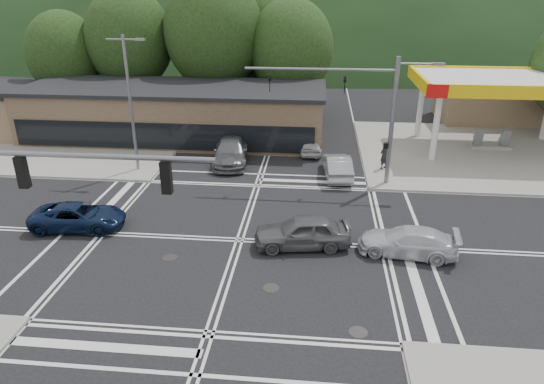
# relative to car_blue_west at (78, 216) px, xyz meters

# --- Properties ---
(ground) EXTENTS (120.00, 120.00, 0.00)m
(ground) POSITION_rel_car_blue_west_xyz_m (8.61, -0.50, -0.67)
(ground) COLOR black
(ground) RESTS_ON ground
(sidewalk_ne) EXTENTS (16.00, 16.00, 0.15)m
(sidewalk_ne) POSITION_rel_car_blue_west_xyz_m (23.61, 14.50, -0.59)
(sidewalk_ne) COLOR gray
(sidewalk_ne) RESTS_ON ground
(sidewalk_nw) EXTENTS (16.00, 16.00, 0.15)m
(sidewalk_nw) POSITION_rel_car_blue_west_xyz_m (-6.39, 14.50, -0.59)
(sidewalk_nw) COLOR gray
(sidewalk_nw) RESTS_ON ground
(gas_station_canopy) EXTENTS (12.32, 8.34, 5.75)m
(gas_station_canopy) POSITION_rel_car_blue_west_xyz_m (25.59, 15.49, 4.37)
(gas_station_canopy) COLOR silver
(gas_station_canopy) RESTS_ON ground
(convenience_store) EXTENTS (10.00, 6.00, 3.80)m
(convenience_store) POSITION_rel_car_blue_west_xyz_m (28.61, 24.50, 1.23)
(convenience_store) COLOR #846B4F
(convenience_store) RESTS_ON ground
(commercial_row) EXTENTS (24.00, 8.00, 4.00)m
(commercial_row) POSITION_rel_car_blue_west_xyz_m (0.61, 16.50, 1.33)
(commercial_row) COLOR brown
(commercial_row) RESTS_ON ground
(hill_north) EXTENTS (252.00, 126.00, 140.00)m
(hill_north) POSITION_rel_car_blue_west_xyz_m (8.61, 89.50, -0.67)
(hill_north) COLOR black
(hill_north) RESTS_ON ground
(tree_n_a) EXTENTS (8.00, 8.00, 11.75)m
(tree_n_a) POSITION_rel_car_blue_west_xyz_m (-5.39, 23.50, 6.47)
(tree_n_a) COLOR #382619
(tree_n_a) RESTS_ON ground
(tree_n_b) EXTENTS (9.00, 9.00, 12.98)m
(tree_n_b) POSITION_rel_car_blue_west_xyz_m (2.61, 23.50, 7.12)
(tree_n_b) COLOR #382619
(tree_n_b) RESTS_ON ground
(tree_n_c) EXTENTS (7.60, 7.60, 10.87)m
(tree_n_c) POSITION_rel_car_blue_west_xyz_m (9.61, 23.50, 5.82)
(tree_n_c) COLOR #382619
(tree_n_c) RESTS_ON ground
(tree_n_d) EXTENTS (6.80, 6.80, 9.76)m
(tree_n_d) POSITION_rel_car_blue_west_xyz_m (-11.39, 22.50, 5.17)
(tree_n_d) COLOR #382619
(tree_n_d) RESTS_ON ground
(tree_n_e) EXTENTS (8.40, 8.40, 11.98)m
(tree_n_e) POSITION_rel_car_blue_west_xyz_m (6.61, 27.50, 6.47)
(tree_n_e) COLOR #382619
(tree_n_e) RESTS_ON ground
(streetlight_nw) EXTENTS (2.50, 0.25, 9.00)m
(streetlight_nw) POSITION_rel_car_blue_west_xyz_m (0.17, 8.50, 4.38)
(streetlight_nw) COLOR slate
(streetlight_nw) RESTS_ON ground
(signal_mast_ne) EXTENTS (11.65, 0.30, 8.00)m
(signal_mast_ne) POSITION_rel_car_blue_west_xyz_m (15.55, 7.70, 4.40)
(signal_mast_ne) COLOR slate
(signal_mast_ne) RESTS_ON ground
(car_blue_west) EXTENTS (4.99, 2.65, 1.34)m
(car_blue_west) POSITION_rel_car_blue_west_xyz_m (0.00, 0.00, 0.00)
(car_blue_west) COLOR #0C1A38
(car_blue_west) RESTS_ON ground
(car_grey_center) EXTENTS (4.91, 2.57, 1.59)m
(car_grey_center) POSITION_rel_car_blue_west_xyz_m (11.76, -0.80, 0.13)
(car_grey_center) COLOR #575A5C
(car_grey_center) RESTS_ON ground
(car_silver_east) EXTENTS (4.83, 2.50, 1.34)m
(car_silver_east) POSITION_rel_car_blue_west_xyz_m (16.75, -1.05, 0.00)
(car_silver_east) COLOR silver
(car_silver_east) RESTS_ON ground
(car_queue_a) EXTENTS (2.02, 4.73, 1.52)m
(car_queue_a) POSITION_rel_car_blue_west_xyz_m (13.70, 8.75, 0.09)
(car_queue_a) COLOR #9B9EA2
(car_queue_a) RESTS_ON ground
(car_queue_b) EXTENTS (1.60, 3.90, 1.32)m
(car_queue_b) POSITION_rel_car_blue_west_xyz_m (11.89, 13.54, -0.01)
(car_queue_b) COLOR beige
(car_queue_b) RESTS_ON ground
(car_northbound) EXTENTS (2.94, 5.91, 1.65)m
(car_northbound) POSITION_rel_car_blue_west_xyz_m (6.16, 10.79, 0.16)
(car_northbound) COLOR #575A5C
(car_northbound) RESTS_ON ground
(pedestrian) EXTENTS (0.80, 0.78, 1.86)m
(pedestrian) POSITION_rel_car_blue_west_xyz_m (16.88, 10.26, 0.41)
(pedestrian) COLOR black
(pedestrian) RESTS_ON sidewalk_ne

